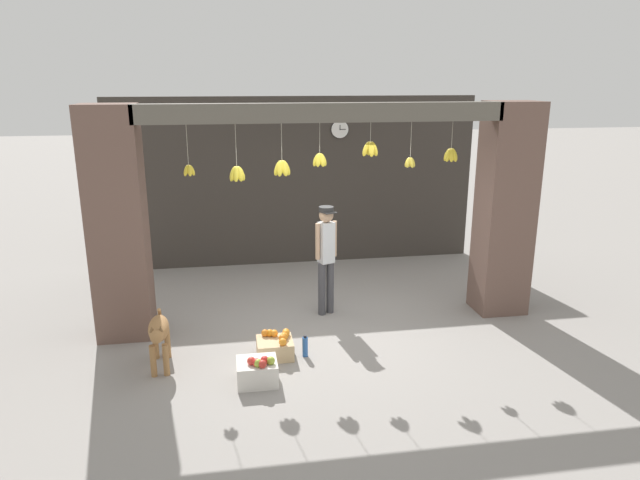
{
  "coord_description": "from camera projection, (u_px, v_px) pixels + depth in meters",
  "views": [
    {
      "loc": [
        -1.25,
        -7.09,
        3.32
      ],
      "look_at": [
        0.0,
        0.46,
        1.15
      ],
      "focal_mm": 32.0,
      "sensor_mm": 36.0,
      "label": 1
    }
  ],
  "objects": [
    {
      "name": "shopkeeper",
      "position": [
        326.0,
        252.0,
        8.12
      ],
      "size": [
        0.32,
        0.29,
        1.6
      ],
      "rotation": [
        0.0,
        0.0,
        3.51
      ],
      "color": "#424247",
      "rests_on": "ground_plane"
    },
    {
      "name": "dog",
      "position": [
        159.0,
        333.0,
        6.67
      ],
      "size": [
        0.27,
        0.86,
        0.67
      ],
      "rotation": [
        0.0,
        0.0,
        -1.52
      ],
      "color": "#9E7042",
      "rests_on": "ground_plane"
    },
    {
      "name": "water_bottle",
      "position": [
        305.0,
        346.0,
        7.05
      ],
      "size": [
        0.07,
        0.07,
        0.28
      ],
      "color": "#2D60AD",
      "rests_on": "ground_plane"
    },
    {
      "name": "shop_pillar_right",
      "position": [
        505.0,
        210.0,
        8.12
      ],
      "size": [
        0.7,
        0.6,
        3.03
      ],
      "primitive_type": "cube",
      "color": "brown",
      "rests_on": "ground_plane"
    },
    {
      "name": "shop_back_wall",
      "position": [
        296.0,
        182.0,
        10.36
      ],
      "size": [
        6.6,
        0.12,
        3.03
      ],
      "primitive_type": "cube",
      "color": "#38332D",
      "rests_on": "ground_plane"
    },
    {
      "name": "storefront_awning",
      "position": [
        324.0,
        118.0,
        7.17
      ],
      "size": [
        4.7,
        0.27,
        0.97
      ],
      "color": "#5B564C"
    },
    {
      "name": "shop_pillar_left",
      "position": [
        118.0,
        225.0,
        7.29
      ],
      "size": [
        0.7,
        0.6,
        3.03
      ],
      "primitive_type": "cube",
      "color": "brown",
      "rests_on": "ground_plane"
    },
    {
      "name": "wall_clock",
      "position": [
        340.0,
        129.0,
        10.15
      ],
      "size": [
        0.33,
        0.03,
        0.33
      ],
      "color": "black"
    },
    {
      "name": "fruit_crate_apples",
      "position": [
        257.0,
        371.0,
        6.42
      ],
      "size": [
        0.45,
        0.41,
        0.35
      ],
      "color": "silver",
      "rests_on": "ground_plane"
    },
    {
      "name": "ground_plane",
      "position": [
        325.0,
        329.0,
        7.83
      ],
      "size": [
        60.0,
        60.0,
        0.0
      ],
      "primitive_type": "plane",
      "color": "gray"
    },
    {
      "name": "fruit_crate_oranges",
      "position": [
        275.0,
        346.0,
        7.05
      ],
      "size": [
        0.44,
        0.41,
        0.3
      ],
      "color": "tan",
      "rests_on": "ground_plane"
    }
  ]
}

